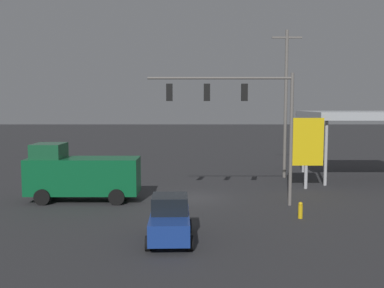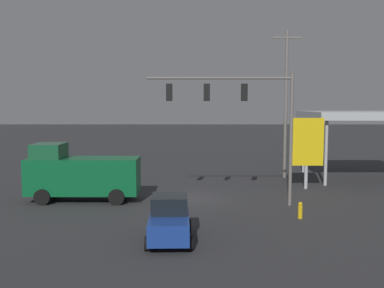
# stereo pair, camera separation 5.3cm
# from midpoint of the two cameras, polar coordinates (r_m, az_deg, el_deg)

# --- Properties ---
(ground_plane) EXTENTS (200.00, 200.00, 0.00)m
(ground_plane) POSITION_cam_midpoint_polar(r_m,az_deg,el_deg) (27.58, 0.05, -7.20)
(ground_plane) COLOR #2D2D30
(traffic_signal_assembly) EXTENTS (8.48, 0.43, 7.79)m
(traffic_signal_assembly) POSITION_cam_midpoint_polar(r_m,az_deg,el_deg) (25.10, 6.40, 4.95)
(traffic_signal_assembly) COLOR slate
(traffic_signal_assembly) RESTS_ON ground
(utility_pole) EXTENTS (2.40, 0.26, 11.88)m
(utility_pole) POSITION_cam_midpoint_polar(r_m,az_deg,el_deg) (35.49, 12.45, 5.61)
(utility_pole) COLOR slate
(utility_pole) RESTS_ON ground
(gas_station_canopy) EXTENTS (9.25, 7.49, 5.41)m
(gas_station_canopy) POSITION_cam_midpoint_polar(r_m,az_deg,el_deg) (37.04, 22.09, 3.48)
(gas_station_canopy) COLOR #B2B7BC
(gas_station_canopy) RESTS_ON ground
(price_sign) EXTENTS (2.32, 0.27, 5.03)m
(price_sign) POSITION_cam_midpoint_polar(r_m,az_deg,el_deg) (31.14, 15.10, 0.09)
(price_sign) COLOR #B7B7BC
(price_sign) RESTS_ON ground
(delivery_truck) EXTENTS (6.81, 2.57, 3.58)m
(delivery_truck) POSITION_cam_midpoint_polar(r_m,az_deg,el_deg) (27.36, -14.57, -3.86)
(delivery_truck) COLOR #0C592D
(delivery_truck) RESTS_ON ground
(hatchback_crossing) EXTENTS (2.05, 3.85, 1.97)m
(hatchback_crossing) POSITION_cam_midpoint_polar(r_m,az_deg,el_deg) (19.06, -2.96, -10.00)
(hatchback_crossing) COLOR navy
(hatchback_crossing) RESTS_ON ground
(fire_hydrant) EXTENTS (0.24, 0.24, 0.88)m
(fire_hydrant) POSITION_cam_midpoint_polar(r_m,az_deg,el_deg) (23.40, 14.29, -8.55)
(fire_hydrant) COLOR gold
(fire_hydrant) RESTS_ON ground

